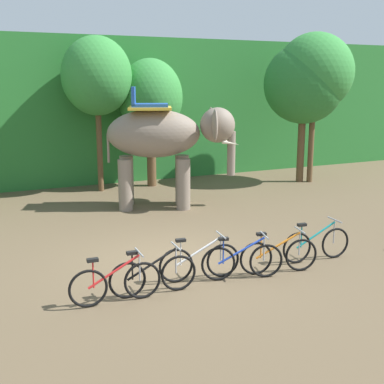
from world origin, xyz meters
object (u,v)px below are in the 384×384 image
tree_far_left (304,84)px  bike_red (116,283)px  tree_right (97,76)px  bike_orange (279,255)px  elephant (165,138)px  bike_blue (242,261)px  bike_black (153,275)px  bike_white (200,262)px  tree_center (315,73)px  tree_far_right (150,98)px  bike_teal (316,244)px

tree_far_left → bike_red: tree_far_left is taller
tree_right → bike_orange: 10.30m
elephant → bike_blue: 6.62m
bike_black → bike_orange: bearing=-1.3°
bike_red → bike_white: 1.89m
bike_black → bike_blue: size_ratio=1.03×
tree_center → bike_orange: bearing=-131.1°
bike_blue → bike_orange: bearing=-1.7°
tree_far_right → tree_far_left: size_ratio=0.89×
bike_teal → tree_far_left: bearing=55.7°
tree_center → bike_teal: bearing=-126.7°
bike_black → bike_teal: (3.96, 0.20, 0.00)m
bike_white → bike_teal: (2.85, -0.09, 0.00)m
bike_orange → elephant: bearing=90.2°
bike_red → bike_orange: (3.52, 0.00, 0.00)m
bike_black → bike_teal: 3.96m
bike_red → bike_teal: (4.70, 0.27, 0.00)m
elephant → bike_black: elephant is taller
tree_center → bike_orange: tree_center is taller
tree_far_left → bike_black: tree_far_left is taller
tree_right → bike_red: tree_right is taller
bike_red → tree_far_right: bearing=66.2°
tree_far_right → bike_teal: size_ratio=2.80×
tree_center → elephant: size_ratio=1.37×
tree_center → bike_black: size_ratio=3.38×
tree_right → tree_far_left: tree_right is taller
tree_center → bike_black: (-9.50, -7.65, -3.88)m
tree_center → bike_red: size_ratio=3.38×
bike_white → bike_teal: same height
tree_right → bike_orange: size_ratio=3.28×
tree_center → bike_white: (-8.39, -7.36, -3.88)m
bike_orange → bike_teal: size_ratio=0.98×
tree_far_right → elephant: (-0.75, -3.29, -1.12)m
tree_right → bike_red: size_ratio=3.22×
tree_far_left → tree_center: 0.58m
elephant → bike_white: size_ratio=2.47×
tree_far_left → bike_orange: tree_far_left is taller
bike_white → bike_orange: (1.66, -0.36, 0.00)m
tree_far_left → bike_blue: 11.27m
bike_red → bike_black: same height
tree_center → bike_teal: (-5.54, -7.44, -3.88)m
bike_white → bike_blue: bearing=-22.4°
tree_far_left → bike_teal: bearing=-124.3°
bike_red → bike_black: 0.75m
bike_blue → tree_far_left: bearing=47.4°
elephant → bike_red: elephant is taller
bike_white → tree_far_right: bearing=75.5°
tree_right → elephant: size_ratio=1.31×
tree_far_right → bike_blue: 10.17m
tree_right → bike_white: tree_right is taller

